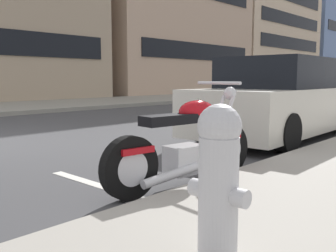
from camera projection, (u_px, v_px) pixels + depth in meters
name	position (u px, v px, depth m)	size (l,w,h in m)	color
sidewalk_far_curb	(161.00, 99.00, 19.88)	(120.00, 5.00, 0.14)	gray
parking_stall_stripe	(115.00, 190.00, 3.85)	(0.12, 2.20, 0.01)	silver
parked_motorcycle	(186.00, 147.00, 3.98)	(2.00, 0.62, 1.10)	black
parked_car_behind_motorcycle	(281.00, 101.00, 7.30)	(4.53, 1.87, 1.51)	beige
fire_hydrant	(219.00, 178.00, 2.06)	(0.24, 0.36, 0.86)	#B7B7BC
townhouse_mid_block	(147.00, 5.00, 28.73)	(13.25, 10.45, 13.34)	tan
townhouse_corner_block	(246.00, 39.00, 38.82)	(13.83, 9.91, 10.30)	beige
townhouse_near_left	(299.00, 36.00, 49.38)	(12.39, 11.18, 13.36)	#6B84B2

